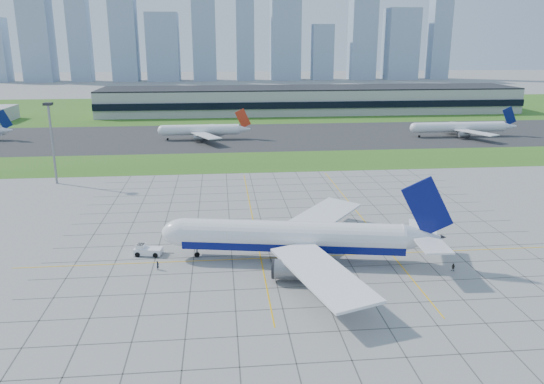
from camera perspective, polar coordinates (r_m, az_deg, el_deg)
The scene contains 14 objects.
ground at distance 114.68m, azimuth 3.72°, elevation -6.55°, with size 1400.00×1400.00×0.00m, color gray.
grass_median at distance 200.12m, azimuth -0.46°, elevation 3.31°, with size 700.00×35.00×0.04m, color #34611B.
asphalt_taxiway at distance 253.89m, azimuth -1.61°, elevation 6.02°, with size 700.00×75.00×0.04m, color #383838.
grass_far at distance 362.54m, azimuth -2.89°, elevation 9.00°, with size 700.00×145.00×0.04m, color #34611B.
apron_markings at distance 124.92m, azimuth 3.09°, elevation -4.60°, with size 120.00×130.00×0.03m.
terminal at distance 341.19m, azimuth 4.14°, elevation 9.87°, with size 260.00×43.00×15.80m.
light_mast at distance 179.41m, azimuth -22.65°, elevation 5.86°, with size 2.50×2.50×25.60m.
city_skyline at distance 624.69m, azimuth -5.12°, elevation 17.30°, with size 523.00×32.40×160.00m.
airliner at distance 108.99m, azimuth 2.46°, elevation -4.89°, with size 58.64×58.89×18.61m.
pushback_tug at distance 116.18m, azimuth -13.31°, elevation -6.11°, with size 8.60×3.84×2.36m.
crew_near at distance 108.51m, azimuth -12.19°, elevation -7.73°, with size 0.67×0.44×1.84m, color black.
crew_far at distance 111.50m, azimuth 18.92°, elevation -7.67°, with size 0.78×0.61×1.60m, color black.
distant_jet_1 at distance 246.86m, azimuth -7.50°, elevation 6.65°, with size 40.31×42.66×14.08m.
distant_jet_2 at distance 268.05m, azimuth 19.63°, elevation 6.60°, with size 49.72×42.66×14.08m.
Camera 1 is at (-17.91, -104.44, 43.85)m, focal length 35.00 mm.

